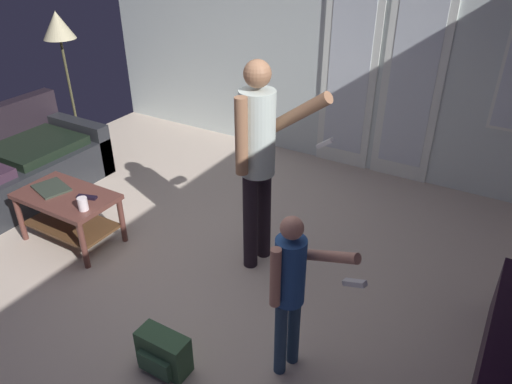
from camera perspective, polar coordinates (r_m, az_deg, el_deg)
name	(u,v)px	position (r m, az deg, el deg)	size (l,w,h in m)	color
ground_plane	(179,271)	(4.09, -9.12, -9.17)	(5.75, 5.24, 0.02)	beige
wall_back_with_doors	(328,40)	(5.47, 8.49, 17.31)	(5.75, 0.09, 2.82)	silver
coffee_table	(68,208)	(4.49, -21.26, -1.72)	(0.86, 0.51, 0.47)	brown
person_adult	(259,151)	(3.60, 0.34, 4.88)	(0.69, 0.46, 1.69)	black
person_child	(291,284)	(2.85, 4.17, -10.78)	(0.54, 0.30, 1.14)	navy
floor_lamp	(59,32)	(6.07, -22.23, 17.09)	(0.36, 0.36, 1.63)	#382824
backpack	(163,353)	(3.27, -10.90, -18.12)	(0.34, 0.19, 0.27)	#3A5D3D
laptop_closed	(51,188)	(4.55, -23.00, 0.43)	(0.31, 0.24, 0.02)	#323A2F
cup_near_edge	(83,204)	(4.12, -19.75, -1.33)	(0.08, 0.08, 0.11)	white
tv_remote_black	(87,197)	(4.30, -19.32, -0.57)	(0.17, 0.05, 0.02)	black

